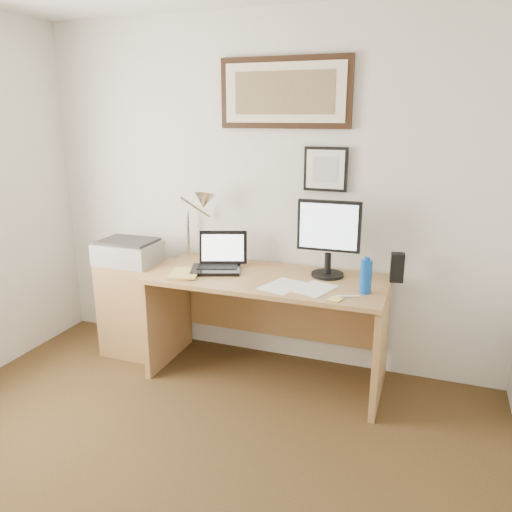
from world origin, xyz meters
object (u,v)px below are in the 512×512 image
at_px(desk, 271,305).
at_px(lcd_monitor, 329,235).
at_px(printer, 128,252).
at_px(side_cabinet, 139,307).
at_px(book, 171,273).
at_px(laptop, 219,262).
at_px(water_bottle, 366,277).

height_order(desk, lcd_monitor, lcd_monitor).
height_order(lcd_monitor, printer, lcd_monitor).
bearing_deg(side_cabinet, book, -28.04).
bearing_deg(side_cabinet, desk, 1.89).
height_order(book, printer, printer).
relative_size(side_cabinet, desk, 0.46).
bearing_deg(lcd_monitor, laptop, -171.98).
height_order(desk, printer, printer).
bearing_deg(desk, lcd_monitor, 9.74).
distance_m(water_bottle, laptop, 1.06).
xyz_separation_m(desk, printer, (-1.11, -0.07, 0.30)).
height_order(water_bottle, lcd_monitor, lcd_monitor).
distance_m(book, laptop, 0.34).
relative_size(desk, lcd_monitor, 3.08).
bearing_deg(side_cabinet, laptop, -0.53).
bearing_deg(book, water_bottle, 3.98).
xyz_separation_m(water_bottle, book, (-1.30, -0.09, -0.09)).
distance_m(desk, printer, 1.15).
relative_size(side_cabinet, book, 2.86).
distance_m(water_bottle, book, 1.31).
xyz_separation_m(side_cabinet, printer, (-0.04, -0.03, 0.45)).
bearing_deg(water_bottle, laptop, 172.67).
bearing_deg(lcd_monitor, printer, -174.97).
relative_size(water_bottle, lcd_monitor, 0.40).
bearing_deg(desk, side_cabinet, -178.11).
height_order(desk, laptop, laptop).
distance_m(desk, laptop, 0.48).
xyz_separation_m(side_cabinet, book, (0.43, -0.23, 0.39)).
distance_m(side_cabinet, desk, 1.08).
bearing_deg(printer, water_bottle, -3.56).
bearing_deg(book, printer, 156.94).
height_order(book, desk, book).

